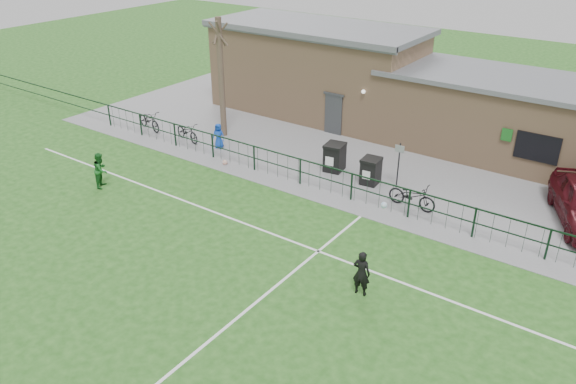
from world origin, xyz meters
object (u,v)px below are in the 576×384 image
Objects in this scene: outfield_player at (101,170)px; ball_ground at (225,162)px; sign_post at (398,166)px; bicycle_a at (149,120)px; bicycle_c at (187,132)px; wheelie_bin_right at (371,172)px; spectator_child at (219,136)px; wheelie_bin_left at (335,158)px; bicycle_e at (412,196)px; bare_tree at (221,79)px.

outfield_player is 6.47× the size of ball_ground.
sign_post is 13.86m from bicycle_a.
ball_ground is at bearing -94.93° from bicycle_c.
wheelie_bin_right is at bearing 18.35° from ball_ground.
spectator_child is at bearing -173.38° from sign_post.
sign_post is 12.48m from outfield_player.
wheelie_bin_left reaches higher than bicycle_a.
bicycle_c is 1.48× the size of spectator_child.
bicycle_a is 1.62× the size of spectator_child.
bicycle_e is at bearing -46.14° from sign_post.
bicycle_a is (-12.70, -0.99, -0.01)m from wheelie_bin_right.
wheelie_bin_left is 0.59× the size of bicycle_a.
wheelie_bin_left is 1.10× the size of wheelie_bin_right.
bicycle_c is (-0.99, -1.67, -2.50)m from bare_tree.
spectator_child is 6.18m from outfield_player.
wheelie_bin_left is at bearing -179.35° from sign_post.
wheelie_bin_left is 0.59× the size of sign_post.
wheelie_bin_right is 2.57m from bicycle_e.
outfield_player is at bearing -159.29° from bicycle_c.
ball_ground is (6.29, -1.14, -0.43)m from bicycle_a.
bicycle_c is at bearing -120.69° from bare_tree.
bare_tree reaches higher than outfield_player.
outfield_player is (-7.18, -7.09, 0.15)m from wheelie_bin_left.
bare_tree is 4.86× the size of spectator_child.
bare_tree is at bearing 167.72° from wheelie_bin_left.
sign_post reaches higher than bicycle_e.
spectator_child is (-10.34, 0.26, 0.10)m from bicycle_e.
wheelie_bin_left is 1.98m from wheelie_bin_right.
bicycle_e is at bearing -94.01° from outfield_player.
bicycle_e is 10.35m from spectator_child.
wheelie_bin_left is at bearing 28.23° from ball_ground.
sign_post reaches higher than spectator_child.
wheelie_bin_right is 1.23m from sign_post.
bare_tree is 11.67m from bicycle_e.
bicycle_e is at bearing -76.94° from bicycle_c.
wheelie_bin_left is 10.81m from bicycle_a.
ball_ground is at bearing -61.00° from outfield_player.
ball_ground is (-6.40, -2.12, -0.44)m from wheelie_bin_right.
outfield_player is at bearing -119.73° from spectator_child.
bare_tree is 3.94× the size of outfield_player.
bare_tree is 3.28× the size of bicycle_c.
outfield_player is at bearing -91.72° from bare_tree.
bicycle_a is 6.84m from outfield_player.
outfield_player is at bearing -120.19° from ball_ground.
spectator_child is at bearing -179.12° from wheelie_bin_left.
wheelie_bin_left is 4.51m from bicycle_e.
bare_tree is 10.22m from sign_post.
bare_tree is 5.08× the size of wheelie_bin_left.
bicycle_a is at bearing 103.55° from bicycle_c.
bicycle_c is (-9.91, -0.97, -0.05)m from wheelie_bin_right.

